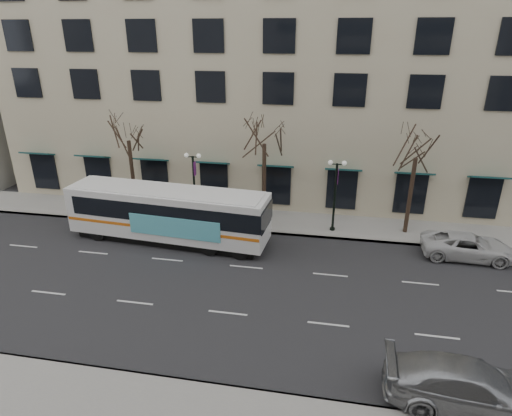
% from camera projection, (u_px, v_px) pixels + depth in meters
% --- Properties ---
extents(ground, '(160.00, 160.00, 0.00)m').
position_uv_depth(ground, '(238.00, 288.00, 23.58)').
color(ground, black).
rests_on(ground, ground).
extents(sidewalk_far, '(80.00, 4.00, 0.15)m').
position_uv_depth(sidewalk_far, '(332.00, 226.00, 30.90)').
color(sidewalk_far, gray).
rests_on(sidewalk_far, ground).
extents(building_hotel, '(40.00, 20.00, 24.00)m').
position_uv_depth(building_hotel, '(265.00, 44.00, 38.38)').
color(building_hotel, '#C1B393').
rests_on(building_hotel, ground).
extents(tree_far_left, '(3.60, 3.60, 8.34)m').
position_uv_depth(tree_far_left, '(127.00, 128.00, 30.66)').
color(tree_far_left, black).
rests_on(tree_far_left, ground).
extents(tree_far_mid, '(3.60, 3.60, 8.55)m').
position_uv_depth(tree_far_mid, '(264.00, 130.00, 28.92)').
color(tree_far_mid, black).
rests_on(tree_far_mid, ground).
extents(tree_far_right, '(3.60, 3.60, 8.06)m').
position_uv_depth(tree_far_right, '(418.00, 144.00, 27.45)').
color(tree_far_right, black).
rests_on(tree_far_right, ground).
extents(lamp_post_left, '(1.22, 0.45, 5.21)m').
position_uv_depth(lamp_post_left, '(194.00, 184.00, 30.73)').
color(lamp_post_left, black).
rests_on(lamp_post_left, ground).
extents(lamp_post_right, '(1.22, 0.45, 5.21)m').
position_uv_depth(lamp_post_right, '(335.00, 193.00, 29.07)').
color(lamp_post_right, black).
rests_on(lamp_post_right, ground).
extents(city_bus, '(13.65, 4.05, 3.65)m').
position_uv_depth(city_bus, '(169.00, 213.00, 28.21)').
color(city_bus, white).
rests_on(city_bus, ground).
extents(silver_car, '(6.25, 2.76, 1.78)m').
position_uv_depth(silver_car, '(468.00, 386.00, 15.91)').
color(silver_car, '#999CA0').
rests_on(silver_car, ground).
extents(white_pickup, '(5.59, 2.71, 1.53)m').
position_uv_depth(white_pickup, '(468.00, 246.00, 26.52)').
color(white_pickup, silver).
rests_on(white_pickup, ground).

